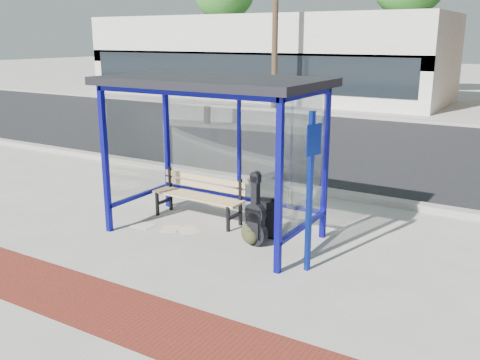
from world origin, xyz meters
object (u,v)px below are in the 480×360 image
Objects in this scene: bench at (200,194)px; suitcase at (267,219)px; guitar_bag at (255,220)px; backpack at (252,232)px.

bench is 2.66× the size of suitcase.
suitcase is at bearing 100.32° from guitar_bag.
suitcase is at bearing 65.98° from backpack.
bench is at bearing 165.34° from guitar_bag.
backpack is (-0.06, 0.01, -0.20)m from guitar_bag.
guitar_bag is 0.41m from suitcase.
suitcase is 1.56× the size of backpack.
backpack is at bearing 176.23° from guitar_bag.
suitcase is (-0.03, 0.40, -0.10)m from guitar_bag.
suitcase is (1.35, -0.13, -0.15)m from bench.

